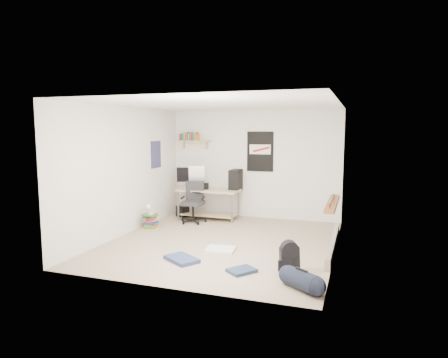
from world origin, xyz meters
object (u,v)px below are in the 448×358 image
(backpack, at_px, (289,260))
(book_stack, at_px, (151,221))
(desk, at_px, (208,203))
(office_chair, at_px, (193,201))
(duffel_bag, at_px, (301,279))

(backpack, height_order, book_stack, backpack)
(desk, distance_m, office_chair, 0.51)
(office_chair, height_order, book_stack, office_chair)
(backpack, distance_m, book_stack, 3.60)
(desk, bearing_deg, backpack, -51.45)
(desk, height_order, book_stack, desk)
(office_chair, bearing_deg, book_stack, -138.41)
(desk, xyz_separation_m, book_stack, (-0.81, -1.25, -0.21))
(desk, bearing_deg, office_chair, -113.60)
(desk, bearing_deg, duffel_bag, -53.50)
(desk, relative_size, book_stack, 2.95)
(backpack, relative_size, book_stack, 0.75)
(duffel_bag, bearing_deg, desk, 163.03)
(desk, relative_size, duffel_bag, 2.82)
(office_chair, bearing_deg, desk, 56.85)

